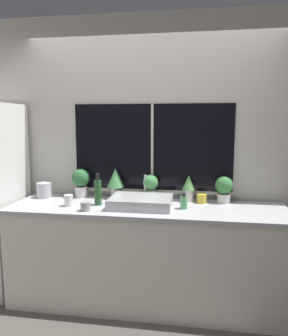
% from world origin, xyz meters
% --- Properties ---
extents(ground_plane, '(14.00, 14.00, 0.00)m').
position_xyz_m(ground_plane, '(0.00, 0.00, 0.00)').
color(ground_plane, '#4C4742').
extents(wall_back, '(8.00, 0.09, 2.70)m').
position_xyz_m(wall_back, '(0.00, 0.74, 1.35)').
color(wall_back, '#BCB7AD').
rests_on(wall_back, ground_plane).
extents(counter, '(2.49, 0.69, 0.92)m').
position_xyz_m(counter, '(0.00, 0.33, 0.46)').
color(counter, silver).
rests_on(counter, ground_plane).
extents(sink, '(0.55, 0.47, 0.25)m').
position_xyz_m(sink, '(-0.05, 0.32, 0.96)').
color(sink, '#ADADB2').
rests_on(sink, counter).
extents(potted_plant_far_left, '(0.18, 0.18, 0.29)m').
position_xyz_m(potted_plant_far_left, '(-0.71, 0.60, 1.08)').
color(potted_plant_far_left, silver).
rests_on(potted_plant_far_left, counter).
extents(potted_plant_left, '(0.17, 0.17, 0.30)m').
position_xyz_m(potted_plant_left, '(-0.35, 0.60, 1.10)').
color(potted_plant_left, silver).
rests_on(potted_plant_left, counter).
extents(potted_plant_center, '(0.15, 0.15, 0.25)m').
position_xyz_m(potted_plant_center, '(0.00, 0.60, 1.06)').
color(potted_plant_center, silver).
rests_on(potted_plant_center, counter).
extents(potted_plant_right, '(0.13, 0.13, 0.25)m').
position_xyz_m(potted_plant_right, '(0.37, 0.60, 1.06)').
color(potted_plant_right, silver).
rests_on(potted_plant_right, counter).
extents(potted_plant_far_right, '(0.17, 0.17, 0.25)m').
position_xyz_m(potted_plant_far_right, '(0.70, 0.60, 1.05)').
color(potted_plant_far_right, silver).
rests_on(potted_plant_far_right, counter).
extents(soap_bottle, '(0.06, 0.06, 0.14)m').
position_xyz_m(soap_bottle, '(0.33, 0.31, 0.97)').
color(soap_bottle, '#519E5B').
rests_on(soap_bottle, counter).
extents(bottle_tall, '(0.06, 0.06, 0.29)m').
position_xyz_m(bottle_tall, '(-0.45, 0.32, 1.04)').
color(bottle_tall, '#235128').
rests_on(bottle_tall, counter).
extents(mug_grey, '(0.08, 0.08, 0.08)m').
position_xyz_m(mug_grey, '(-0.50, 0.11, 0.95)').
color(mug_grey, gray).
rests_on(mug_grey, counter).
extents(mug_yellow, '(0.09, 0.09, 0.08)m').
position_xyz_m(mug_yellow, '(0.49, 0.55, 0.96)').
color(mug_yellow, gold).
rests_on(mug_yellow, counter).
extents(mug_white, '(0.08, 0.08, 0.10)m').
position_xyz_m(mug_white, '(-0.70, 0.24, 0.97)').
color(mug_white, white).
rests_on(mug_white, counter).
extents(kettle, '(0.14, 0.14, 0.17)m').
position_xyz_m(kettle, '(-1.07, 0.52, 1.00)').
color(kettle, '#B2B2B7').
rests_on(kettle, counter).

